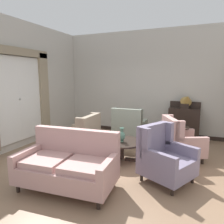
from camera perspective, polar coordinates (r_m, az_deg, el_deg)
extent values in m
plane|color=#896B51|center=(4.66, 0.19, -14.38)|extent=(8.16, 8.16, 0.00)
cube|color=#BCB7AD|center=(7.04, 9.53, 7.70)|extent=(5.81, 0.08, 3.36)
cube|color=#BCB7AD|center=(6.57, -20.13, 7.13)|extent=(0.08, 4.08, 3.36)
cube|color=black|center=(7.22, 9.07, -5.27)|extent=(5.65, 0.03, 0.12)
cube|color=silver|center=(6.07, -23.84, 3.17)|extent=(0.03, 1.44, 2.12)
cube|color=white|center=(6.06, -23.73, 3.17)|extent=(0.02, 1.52, 2.20)
cube|color=white|center=(6.06, -23.71, 3.17)|extent=(0.02, 0.04, 2.12)
cube|color=white|center=(6.06, -23.71, 3.17)|extent=(0.02, 1.44, 0.04)
cube|color=gray|center=(6.67, -17.88, 4.46)|extent=(0.10, 0.32, 2.42)
cube|color=gray|center=(6.03, -24.24, 14.73)|extent=(0.10, 2.12, 0.20)
cylinder|color=black|center=(4.81, 2.72, -8.02)|extent=(0.93, 0.93, 0.04)
cylinder|color=black|center=(4.88, 2.70, -10.33)|extent=(0.10, 0.10, 0.38)
cube|color=black|center=(4.91, 5.25, -12.69)|extent=(0.29, 0.10, 0.07)
cube|color=black|center=(5.15, 2.22, -11.56)|extent=(0.20, 0.27, 0.07)
cube|color=black|center=(4.82, 0.66, -13.09)|extent=(0.19, 0.27, 0.07)
cylinder|color=#4C7A66|center=(4.75, 2.68, -7.88)|extent=(0.08, 0.08, 0.02)
ellipsoid|color=#4C7A66|center=(4.72, 2.69, -6.52)|extent=(0.15, 0.15, 0.21)
cylinder|color=#4C7A66|center=(4.68, 2.70, -4.83)|extent=(0.07, 0.07, 0.08)
torus|color=#4C7A66|center=(4.67, 2.71, -4.37)|extent=(0.11, 0.11, 0.02)
cube|color=tan|center=(3.77, -12.19, -15.80)|extent=(1.70, 0.98, 0.29)
cube|color=tan|center=(3.91, -9.73, -8.30)|extent=(1.64, 0.27, 0.53)
cube|color=tan|center=(3.85, -17.32, -12.33)|extent=(0.70, 0.70, 0.10)
cube|color=tan|center=(3.50, -7.42, -14.21)|extent=(0.70, 0.70, 0.10)
cube|color=tan|center=(4.07, -22.14, -10.71)|extent=(0.17, 0.76, 0.20)
cube|color=tan|center=(3.33, -1.06, -14.51)|extent=(0.17, 0.76, 0.20)
cylinder|color=black|center=(4.02, -24.06, -18.24)|extent=(0.06, 0.06, 0.14)
cylinder|color=black|center=(3.32, -3.69, -23.63)|extent=(0.06, 0.06, 0.14)
cylinder|color=black|center=(4.49, -17.93, -14.82)|extent=(0.06, 0.06, 0.14)
cylinder|color=black|center=(3.88, 0.35, -18.36)|extent=(0.06, 0.06, 0.14)
cube|color=gray|center=(6.16, 4.91, -5.62)|extent=(0.85, 0.88, 0.28)
cube|color=gray|center=(5.72, 3.89, -2.17)|extent=(0.84, 0.15, 0.61)
cube|color=gray|center=(5.69, 7.70, -1.54)|extent=(0.10, 0.20, 0.47)
cube|color=gray|center=(5.92, 0.79, -1.04)|extent=(0.10, 0.20, 0.47)
cube|color=gray|center=(6.05, 8.41, -3.48)|extent=(0.11, 0.76, 0.22)
cube|color=gray|center=(6.26, 1.86, -2.95)|extent=(0.11, 0.76, 0.22)
cylinder|color=black|center=(6.46, 8.69, -6.93)|extent=(0.06, 0.06, 0.14)
cylinder|color=black|center=(6.64, 3.00, -6.37)|extent=(0.06, 0.06, 0.14)
cylinder|color=black|center=(5.81, 7.04, -8.78)|extent=(0.06, 0.06, 0.14)
cylinder|color=black|center=(6.01, 0.77, -8.08)|extent=(0.06, 0.06, 0.14)
cube|color=slate|center=(4.04, 14.70, -13.98)|extent=(1.08, 1.07, 0.31)
cube|color=slate|center=(4.08, 11.04, -7.07)|extent=(0.47, 0.77, 0.56)
cube|color=slate|center=(3.75, 8.88, -7.41)|extent=(0.22, 0.18, 0.43)
cube|color=slate|center=(4.28, 14.89, -5.49)|extent=(0.22, 0.18, 0.43)
cube|color=slate|center=(3.66, 12.40, -12.10)|extent=(0.69, 0.41, 0.20)
cube|color=slate|center=(4.20, 18.13, -9.49)|extent=(0.69, 0.41, 0.20)
cylinder|color=black|center=(3.74, 16.02, -19.91)|extent=(0.06, 0.06, 0.14)
cylinder|color=black|center=(4.23, 20.90, -16.58)|extent=(0.06, 0.06, 0.14)
cylinder|color=black|center=(4.09, 8.00, -16.97)|extent=(0.06, 0.06, 0.14)
cylinder|color=black|center=(4.54, 13.40, -14.36)|extent=(0.06, 0.06, 0.14)
cube|color=tan|center=(5.22, 18.61, -9.04)|extent=(1.08, 1.09, 0.26)
cube|color=tan|center=(4.99, 15.31, -4.71)|extent=(0.49, 0.79, 0.58)
cube|color=tan|center=(4.68, 17.79, -4.90)|extent=(0.22, 0.18, 0.44)
cube|color=tan|center=(5.33, 15.04, -3.03)|extent=(0.22, 0.18, 0.44)
cube|color=tan|center=(4.85, 20.89, -7.63)|extent=(0.67, 0.40, 0.21)
cube|color=tan|center=(5.49, 17.83, -5.51)|extent=(0.67, 0.40, 0.21)
cylinder|color=black|center=(5.13, 23.28, -12.02)|extent=(0.06, 0.06, 0.14)
cylinder|color=black|center=(5.69, 20.31, -9.73)|extent=(0.06, 0.06, 0.14)
cylinder|color=black|center=(4.89, 16.35, -12.71)|extent=(0.06, 0.06, 0.14)
cylinder|color=black|center=(5.47, 14.02, -10.19)|extent=(0.06, 0.06, 0.14)
cube|color=gray|center=(5.41, -8.95, -7.93)|extent=(0.86, 0.88, 0.27)
cube|color=gray|center=(5.14, -5.71, -3.97)|extent=(0.17, 0.86, 0.56)
cube|color=gray|center=(5.49, -4.78, -2.36)|extent=(0.20, 0.11, 0.43)
cube|color=gray|center=(4.84, -8.70, -4.05)|extent=(0.20, 0.11, 0.43)
cube|color=gray|center=(5.69, -7.53, -4.57)|extent=(0.74, 0.12, 0.20)
cube|color=gray|center=(5.06, -11.67, -6.46)|extent=(0.74, 0.12, 0.20)
cylinder|color=black|center=(5.92, -10.04, -8.50)|extent=(0.06, 0.06, 0.14)
cylinder|color=black|center=(5.37, -13.95, -10.53)|extent=(0.06, 0.06, 0.14)
cylinder|color=black|center=(5.62, -4.07, -9.38)|extent=(0.06, 0.06, 0.14)
cylinder|color=black|center=(5.03, -7.52, -11.72)|extent=(0.06, 0.06, 0.14)
cylinder|color=black|center=(5.34, 17.49, -3.93)|extent=(0.50, 0.50, 0.03)
cylinder|color=black|center=(5.43, 17.31, -7.53)|extent=(0.07, 0.07, 0.67)
cylinder|color=black|center=(5.53, 17.14, -10.67)|extent=(0.33, 0.33, 0.04)
cube|color=black|center=(6.69, 18.84, -2.68)|extent=(0.89, 0.36, 0.86)
cube|color=black|center=(6.76, 19.18, 1.92)|extent=(0.89, 0.04, 0.18)
cube|color=black|center=(6.72, 15.17, -6.69)|extent=(0.06, 0.06, 0.10)
cube|color=black|center=(6.67, 21.93, -7.18)|extent=(0.06, 0.06, 0.10)
cube|color=black|center=(6.96, 15.46, -6.13)|extent=(0.06, 0.06, 0.10)
cube|color=black|center=(6.92, 21.98, -6.60)|extent=(0.06, 0.06, 0.10)
cube|color=black|center=(6.59, 19.06, 1.56)|extent=(0.24, 0.24, 0.14)
cone|color=#B28942|center=(6.48, 19.64, 3.34)|extent=(0.43, 0.50, 0.44)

